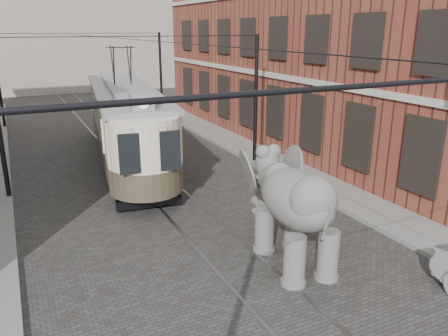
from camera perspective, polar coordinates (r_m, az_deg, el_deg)
ground at (r=14.23m, az=-2.27°, el=-8.39°), size 120.00×120.00×0.00m
tram_rails at (r=14.23m, az=-2.27°, el=-8.35°), size 1.54×80.00×0.02m
sidewalk_right at (r=17.29m, az=16.27°, el=-4.01°), size 2.00×60.00×0.15m
brick_building at (r=26.26m, az=12.33°, el=16.70°), size 8.00×26.00×12.00m
distant_block at (r=51.99m, az=-21.42°, el=17.29°), size 28.00×10.00×14.00m
catenary at (r=17.73m, az=-9.59°, el=6.85°), size 11.00×30.20×6.00m
tram at (r=21.91m, az=-12.79°, el=7.97°), size 4.66×14.03×5.46m
elephant at (r=12.01m, az=9.27°, el=-5.92°), size 3.30×5.17×2.98m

